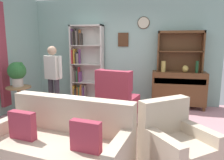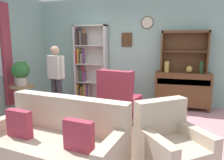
% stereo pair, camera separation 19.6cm
% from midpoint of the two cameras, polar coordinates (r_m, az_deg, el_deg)
% --- Properties ---
extents(ground_plane, '(5.40, 4.60, 0.02)m').
position_cam_midpoint_polar(ground_plane, '(4.00, -3.52, -14.11)').
color(ground_plane, '#C68C93').
extents(wall_back, '(5.00, 0.09, 2.80)m').
position_cam_midpoint_polar(wall_back, '(5.73, 2.22, 7.85)').
color(wall_back, '#93B7AD').
rests_on(wall_back, ground_plane).
extents(area_rug, '(2.49, 1.71, 0.01)m').
position_cam_midpoint_polar(area_rug, '(3.69, -1.74, -16.07)').
color(area_rug, brown).
rests_on(area_rug, ground_plane).
extents(bookshelf, '(0.90, 0.30, 2.10)m').
position_cam_midpoint_polar(bookshelf, '(5.87, -8.56, 3.76)').
color(bookshelf, silver).
rests_on(bookshelf, ground_plane).
extents(sideboard, '(1.30, 0.45, 0.92)m').
position_cam_midpoint_polar(sideboard, '(5.50, 16.64, -2.08)').
color(sideboard, brown).
rests_on(sideboard, ground_plane).
extents(sideboard_hutch, '(1.10, 0.26, 1.00)m').
position_cam_midpoint_polar(sideboard_hutch, '(5.49, 17.12, 8.93)').
color(sideboard_hutch, brown).
rests_on(sideboard_hutch, sideboard).
extents(vase_tall, '(0.11, 0.11, 0.27)m').
position_cam_midpoint_polar(vase_tall, '(5.32, 12.80, 3.62)').
color(vase_tall, tan).
rests_on(vase_tall, sideboard).
extents(vase_round, '(0.15, 0.15, 0.17)m').
position_cam_midpoint_polar(vase_round, '(5.37, 18.34, 2.90)').
color(vase_round, tan).
rests_on(vase_round, sideboard).
extents(bottle_wine, '(0.07, 0.07, 0.28)m').
position_cam_midpoint_polar(bottle_wine, '(5.37, 21.16, 3.35)').
color(bottle_wine, '#194223').
rests_on(bottle_wine, sideboard).
extents(couch_floral, '(1.90, 1.10, 0.90)m').
position_cam_midpoint_polar(couch_floral, '(2.94, -15.53, -16.98)').
color(couch_floral, beige).
rests_on(couch_floral, ground_plane).
extents(armchair_floral, '(1.07, 1.08, 0.88)m').
position_cam_midpoint_polar(armchair_floral, '(2.96, 15.09, -17.23)').
color(armchair_floral, beige).
rests_on(armchair_floral, ground_plane).
extents(wingback_chair, '(0.95, 0.96, 1.05)m').
position_cam_midpoint_polar(wingback_chair, '(4.74, 0.13, -5.14)').
color(wingback_chair, '#A33347').
rests_on(wingback_chair, ground_plane).
extents(plant_stand, '(0.52, 0.52, 0.69)m').
position_cam_midpoint_polar(plant_stand, '(5.09, -24.90, -4.58)').
color(plant_stand, '#997047').
rests_on(plant_stand, ground_plane).
extents(potted_plant_large, '(0.39, 0.39, 0.54)m').
position_cam_midpoint_polar(potted_plant_large, '(5.04, -25.40, 1.96)').
color(potted_plant_large, beige).
rests_on(potted_plant_large, plant_stand).
extents(person_reading, '(0.52, 0.29, 1.56)m').
position_cam_midpoint_polar(person_reading, '(4.97, -16.81, 1.30)').
color(person_reading, '#38333D').
rests_on(person_reading, ground_plane).
extents(coffee_table, '(0.80, 0.50, 0.42)m').
position_cam_midpoint_polar(coffee_table, '(3.53, -6.62, -11.16)').
color(coffee_table, brown).
rests_on(coffee_table, ground_plane).
extents(book_stack, '(0.21, 0.16, 0.10)m').
position_cam_midpoint_polar(book_stack, '(3.47, -5.61, -9.51)').
color(book_stack, '#723F7F').
rests_on(book_stack, coffee_table).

